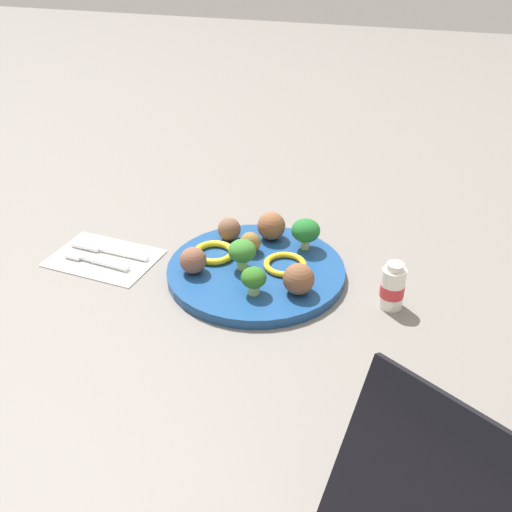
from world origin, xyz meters
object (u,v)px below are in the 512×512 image
at_px(knife, 106,249).
at_px(meatball_center, 193,260).
at_px(meatball_mid_right, 250,243).
at_px(broccoli_floret_back_left, 242,252).
at_px(yogurt_bottle, 392,287).
at_px(meatball_far_rim, 299,279).
at_px(fork, 94,259).
at_px(meatball_mid_left, 272,226).
at_px(napkin, 104,258).
at_px(meatball_near_rim, 229,229).
at_px(pepper_ring_mid_right, 214,253).
at_px(pepper_ring_far_rim, 285,264).
at_px(plate, 256,271).
at_px(broccoli_floret_mid_right, 254,279).
at_px(broccoli_floret_center, 306,231).

bearing_deg(knife, meatball_center, 167.42).
height_order(meatball_mid_right, knife, meatball_mid_right).
distance_m(broccoli_floret_back_left, yogurt_bottle, 0.23).
xyz_separation_m(meatball_far_rim, fork, (0.34, -0.01, -0.03)).
height_order(fork, yogurt_bottle, yogurt_bottle).
height_order(meatball_mid_left, napkin, meatball_mid_left).
relative_size(meatball_near_rim, knife, 0.27).
xyz_separation_m(pepper_ring_mid_right, yogurt_bottle, (-0.29, 0.04, 0.01)).
bearing_deg(meatball_mid_left, pepper_ring_far_rim, 117.87).
bearing_deg(napkin, meatball_mid_left, -155.75).
relative_size(plate, meatball_center, 6.70).
relative_size(pepper_ring_far_rim, napkin, 0.40).
relative_size(meatball_far_rim, napkin, 0.28).
xyz_separation_m(pepper_ring_mid_right, fork, (0.19, 0.05, -0.01)).
xyz_separation_m(fork, yogurt_bottle, (-0.48, -0.01, 0.03)).
bearing_deg(meatball_far_rim, meatball_center, -3.45).
bearing_deg(broccoli_floret_back_left, napkin, 2.54).
xyz_separation_m(meatball_mid_right, pepper_ring_mid_right, (0.05, 0.03, -0.01)).
bearing_deg(yogurt_bottle, meatball_mid_right, -16.06).
bearing_deg(fork, broccoli_floret_mid_right, 173.32).
bearing_deg(broccoli_floret_back_left, broccoli_floret_center, -133.00).
distance_m(pepper_ring_far_rim, fork, 0.31).
bearing_deg(meatball_near_rim, pepper_ring_mid_right, 82.34).
height_order(meatball_mid_left, pepper_ring_far_rim, meatball_mid_left).
height_order(broccoli_floret_center, meatball_center, broccoli_floret_center).
xyz_separation_m(broccoli_floret_mid_right, pepper_ring_far_rim, (-0.03, -0.08, -0.02)).
relative_size(pepper_ring_mid_right, yogurt_bottle, 0.94).
xyz_separation_m(plate, fork, (0.26, 0.04, -0.00)).
bearing_deg(plate, yogurt_bottle, 173.13).
relative_size(broccoli_floret_back_left, fork, 0.41).
bearing_deg(pepper_ring_far_rim, pepper_ring_mid_right, -1.23).
xyz_separation_m(pepper_ring_mid_right, knife, (0.19, 0.02, -0.01)).
height_order(pepper_ring_far_rim, pepper_ring_mid_right, pepper_ring_mid_right).
bearing_deg(broccoli_floret_mid_right, napkin, -10.38).
height_order(broccoli_floret_mid_right, meatball_far_rim, meatball_far_rim).
relative_size(meatball_center, fork, 0.34).
bearing_deg(broccoli_floret_back_left, broccoli_floret_mid_right, 120.68).
bearing_deg(yogurt_bottle, meatball_mid_left, -29.52).
height_order(napkin, yogurt_bottle, yogurt_bottle).
xyz_separation_m(broccoli_floret_center, meatball_mid_right, (0.08, 0.04, -0.02)).
bearing_deg(knife, broccoli_floret_back_left, 178.06).
distance_m(broccoli_floret_center, knife, 0.33).
distance_m(broccoli_floret_center, napkin, 0.33).
xyz_separation_m(meatball_mid_right, napkin, (0.23, 0.06, -0.03)).
height_order(plate, pepper_ring_mid_right, pepper_ring_mid_right).
relative_size(broccoli_floret_mid_right, meatball_center, 1.02).
height_order(knife, yogurt_bottle, yogurt_bottle).
xyz_separation_m(fork, knife, (-0.00, -0.04, -0.00)).
distance_m(broccoli_floret_back_left, fork, 0.25).
distance_m(pepper_ring_mid_right, napkin, 0.18).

